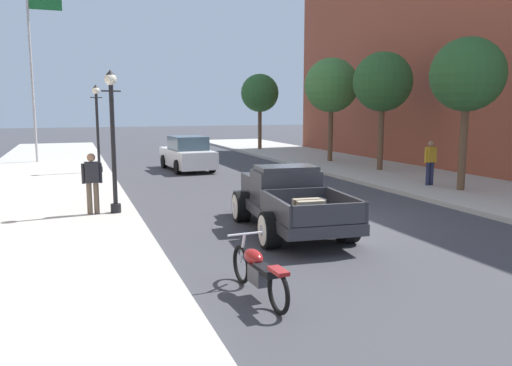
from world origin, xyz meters
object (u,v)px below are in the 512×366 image
street_lamp_near (113,131)px  street_tree_farthest (260,93)px  hotrod_truck_gunmetal (287,199)px  flagpole (35,54)px  street_tree_second (383,82)px  car_background_white (187,154)px  pedestrian_sidewalk_right (430,160)px  street_tree_nearest (467,75)px  street_lamp_far (97,122)px  street_tree_third (331,86)px  motorcycle_parked (258,271)px  pedestrian_sidewalk_left (92,180)px

street_lamp_near → street_tree_farthest: bearing=59.3°
hotrod_truck_gunmetal → flagpole: size_ratio=0.55×
street_lamp_near → street_tree_second: size_ratio=0.72×
car_background_white → street_tree_farthest: (7.15, 9.18, 3.20)m
pedestrian_sidewalk_right → street_tree_nearest: 3.27m
hotrod_truck_gunmetal → street_lamp_far: bearing=107.6°
street_lamp_far → street_tree_third: bearing=3.5°
motorcycle_parked → flagpole: (-4.24, 22.01, 5.33)m
street_lamp_far → street_tree_nearest: street_tree_nearest is taller
car_background_white → flagpole: (-6.77, 5.26, 5.00)m
pedestrian_sidewalk_left → street_lamp_far: 9.49m
street_tree_third → pedestrian_sidewalk_right: bearing=-94.2°
hotrod_truck_gunmetal → street_tree_nearest: bearing=18.7°
pedestrian_sidewalk_right → street_lamp_near: (-11.38, -1.14, 1.30)m
car_background_white → pedestrian_sidewalk_left: (-4.75, -9.87, 0.32)m
hotrod_truck_gunmetal → street_tree_third: bearing=57.7°
motorcycle_parked → hotrod_truck_gunmetal: bearing=61.1°
pedestrian_sidewalk_left → street_tree_second: street_tree_second is taller
pedestrian_sidewalk_right → street_tree_second: bearing=78.3°
motorcycle_parked → street_lamp_far: (-1.58, 16.26, 1.94)m
street_lamp_near → street_tree_third: 15.82m
car_background_white → hotrod_truck_gunmetal: bearing=-91.2°
street_tree_farthest → car_background_white: bearing=-127.9°
pedestrian_sidewalk_left → street_lamp_near: bearing=-1.3°
flagpole → street_tree_farthest: size_ratio=1.78×
motorcycle_parked → street_tree_farthest: (9.68, 25.93, 3.53)m
pedestrian_sidewalk_left → motorcycle_parked: bearing=-72.1°
pedestrian_sidewalk_left → flagpole: bearing=97.6°
hotrod_truck_gunmetal → street_lamp_near: 5.05m
street_lamp_near → pedestrian_sidewalk_left: bearing=178.7°
hotrod_truck_gunmetal → pedestrian_sidewalk_left: 5.29m
motorcycle_parked → street_tree_farthest: 27.90m
car_background_white → pedestrian_sidewalk_right: pedestrian_sidewalk_right is taller
pedestrian_sidewalk_left → pedestrian_sidewalk_right: size_ratio=1.00×
street_lamp_near → hotrod_truck_gunmetal: bearing=-35.3°
flagpole → street_tree_second: size_ratio=1.71×
street_tree_farthest → street_lamp_far: bearing=-139.4°
hotrod_truck_gunmetal → street_tree_second: (8.45, 8.61, 3.38)m
street_tree_farthest → flagpole: bearing=-164.3°
flagpole → street_tree_farthest: bearing=15.7°
motorcycle_parked → street_lamp_near: street_lamp_near is taller
hotrod_truck_gunmetal → street_lamp_far: street_lamp_far is taller
pedestrian_sidewalk_left → flagpole: (-2.01, 15.13, 4.68)m
street_lamp_far → street_tree_second: size_ratio=0.72×
street_tree_third → flagpole: bearing=161.1°
motorcycle_parked → flagpole: bearing=100.9°
pedestrian_sidewalk_left → flagpole: 15.96m
street_tree_nearest → street_tree_farthest: 19.20m
street_tree_nearest → street_tree_third: (0.35, 10.25, 0.07)m
motorcycle_parked → street_tree_nearest: bearing=33.8°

